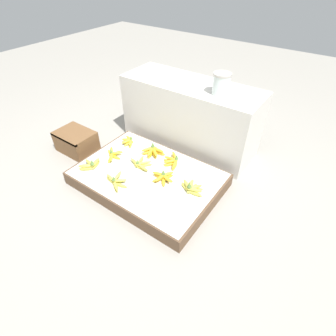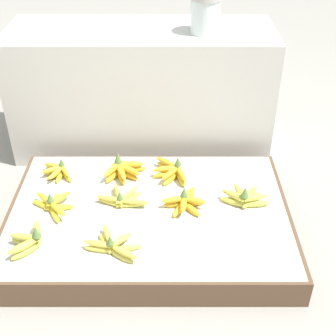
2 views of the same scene
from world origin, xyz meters
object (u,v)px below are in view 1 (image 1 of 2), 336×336
Objects in this scene: wooden_crate at (76,141)px; glass_jar at (221,84)px; banana_bunch_front_left at (91,165)px; banana_bunch_middle_midleft at (140,164)px; banana_bunch_middle_right at (191,188)px; banana_bunch_back_midright at (173,161)px; banana_bunch_back_left at (129,141)px; banana_bunch_middle_midright at (163,177)px; banana_bunch_middle_left at (113,154)px; banana_bunch_back_midleft at (153,151)px; foam_tray_white at (159,71)px; banana_bunch_front_midleft at (116,181)px.

glass_jar is (1.21, 0.74, 0.66)m from wooden_crate.
glass_jar is (0.74, 0.95, 0.61)m from banana_bunch_front_left.
banana_bunch_middle_midleft is 1.35× the size of glass_jar.
banana_bunch_back_midright is (-0.32, 0.21, 0.00)m from banana_bunch_middle_right.
banana_bunch_middle_midright is at bearing -21.69° from banana_bunch_back_left.
banana_bunch_middle_left is 0.26m from banana_bunch_back_left.
banana_bunch_back_midleft is at bearing 159.09° from banana_bunch_middle_right.
foam_tray_white is at bearing 120.93° from banana_bunch_back_midleft.
glass_jar is (0.39, 0.68, 0.62)m from banana_bunch_middle_midleft.
banana_bunch_front_left is 0.82× the size of foam_tray_white.
banana_bunch_back_midright is at bearing -2.28° from banana_bunch_back_midleft.
glass_jar is (0.72, 0.46, 0.62)m from banana_bunch_back_left.
glass_jar reaches higher than banana_bunch_front_left.
banana_bunch_middle_left is 0.30m from banana_bunch_middle_midleft.
wooden_crate reaches higher than banana_bunch_middle_midleft.
banana_bunch_back_midleft reaches higher than banana_bunch_front_midleft.
banana_bunch_middle_midright is (0.58, 0.02, 0.00)m from banana_bunch_middle_left.
foam_tray_white is at bearing 138.70° from banana_bunch_middle_right.
banana_bunch_middle_left is 1.00× the size of banana_bunch_back_midleft.
banana_bunch_back_midleft reaches higher than banana_bunch_back_left.
banana_bunch_back_midleft is (0.31, -0.00, 0.01)m from banana_bunch_back_left.
banana_bunch_middle_left is 1.28× the size of banana_bunch_back_left.
banana_bunch_front_midleft is 1.44× the size of banana_bunch_back_left.
banana_bunch_back_midleft is 0.98× the size of banana_bunch_back_midright.
foam_tray_white is (-0.07, 0.85, 0.53)m from banana_bunch_middle_left.
banana_bunch_middle_right is 0.88× the size of foam_tray_white.
banana_bunch_back_midright is (0.57, 0.48, -0.00)m from banana_bunch_front_left.
wooden_crate is 1.82× the size of banana_bunch_back_midright.
banana_bunch_middle_right is 1.22× the size of glass_jar.
banana_bunch_back_midright reaches higher than banana_bunch_middle_midleft.
banana_bunch_middle_left is at bearing -137.92° from banana_bunch_back_midleft.
foam_tray_white is (-0.02, 1.08, 0.52)m from banana_bunch_front_left.
banana_bunch_back_midleft is at bearing 94.24° from banana_bunch_middle_midleft.
banana_bunch_middle_midleft is 1.10× the size of banana_bunch_middle_right.
banana_bunch_front_midleft is at bearing -3.56° from banana_bunch_front_left.
banana_bunch_middle_left is 0.85m from banana_bunch_middle_right.
banana_bunch_middle_midright is (0.29, 0.27, 0.00)m from banana_bunch_front_midleft.
glass_jar is at bearing 70.57° from banana_bunch_back_midright.
wooden_crate is at bearing -150.97° from banana_bunch_back_left.
foam_tray_white reaches higher than banana_bunch_front_midleft.
banana_bunch_back_midright is (0.22, 0.21, 0.01)m from banana_bunch_middle_midleft.
banana_bunch_back_left is (-0.03, 0.26, -0.00)m from banana_bunch_middle_left.
banana_bunch_middle_midleft is 0.39m from banana_bunch_back_left.
wooden_crate is at bearing -165.85° from banana_bunch_back_midright.
banana_bunch_front_left is 0.24m from banana_bunch_middle_left.
banana_bunch_back_midleft reaches higher than banana_bunch_middle_left.
foam_tray_white is at bearing 114.66° from banana_bunch_middle_midleft.
glass_jar is 0.77m from foam_tray_white.
banana_bunch_back_left is 0.80m from foam_tray_white.
banana_bunch_front_left is at bearing 176.44° from banana_bunch_front_midleft.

